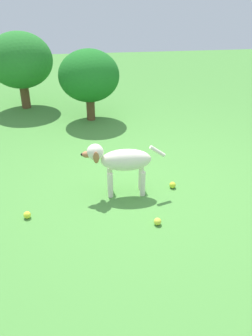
{
  "coord_description": "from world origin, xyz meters",
  "views": [
    {
      "loc": [
        0.55,
        2.99,
        1.92
      ],
      "look_at": [
        0.18,
        0.09,
        0.28
      ],
      "focal_mm": 37.02,
      "sensor_mm": 36.0,
      "label": 1
    }
  ],
  "objects_px": {
    "tennis_ball_1": "(173,185)",
    "dog": "(121,161)",
    "tennis_ball_2": "(158,221)",
    "tennis_ball_0": "(27,215)"
  },
  "relations": [
    {
      "from": "tennis_ball_0",
      "to": "tennis_ball_1",
      "type": "bearing_deg",
      "value": -166.96
    },
    {
      "from": "tennis_ball_1",
      "to": "tennis_ball_2",
      "type": "distance_m",
      "value": 0.63
    },
    {
      "from": "dog",
      "to": "tennis_ball_2",
      "type": "height_order",
      "value": "dog"
    },
    {
      "from": "tennis_ball_1",
      "to": "tennis_ball_0",
      "type": "bearing_deg",
      "value": 13.04
    },
    {
      "from": "dog",
      "to": "tennis_ball_0",
      "type": "relative_size",
      "value": 12.24
    },
    {
      "from": "tennis_ball_1",
      "to": "dog",
      "type": "bearing_deg",
      "value": 2.35
    },
    {
      "from": "tennis_ball_0",
      "to": "tennis_ball_2",
      "type": "height_order",
      "value": "same"
    },
    {
      "from": "tennis_ball_0",
      "to": "tennis_ball_2",
      "type": "xyz_separation_m",
      "value": [
        -1.14,
        0.24,
        0.0
      ]
    },
    {
      "from": "tennis_ball_0",
      "to": "tennis_ball_2",
      "type": "distance_m",
      "value": 1.17
    },
    {
      "from": "tennis_ball_1",
      "to": "tennis_ball_2",
      "type": "relative_size",
      "value": 1.0
    }
  ]
}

